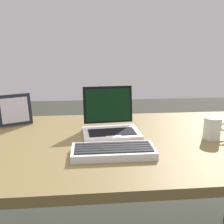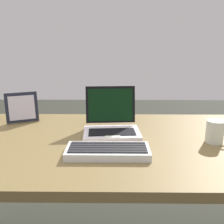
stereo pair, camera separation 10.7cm
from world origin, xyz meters
The scene contains 5 objects.
desk centered at (0.00, 0.00, 0.64)m, with size 1.64×0.77×0.72m.
laptop_front centered at (-0.03, 0.09, 0.76)m, with size 0.26×0.22×0.20m.
external_keyboard centered at (-0.04, -0.15, 0.74)m, with size 0.30×0.13×0.03m.
photo_frame centered at (-0.48, 0.24, 0.80)m, with size 0.16×0.10×0.15m.
coffee_mug centered at (0.39, -0.03, 0.77)m, with size 0.11×0.07×0.09m.
Camera 1 is at (-0.12, -0.99, 1.12)m, focal length 40.62 mm.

